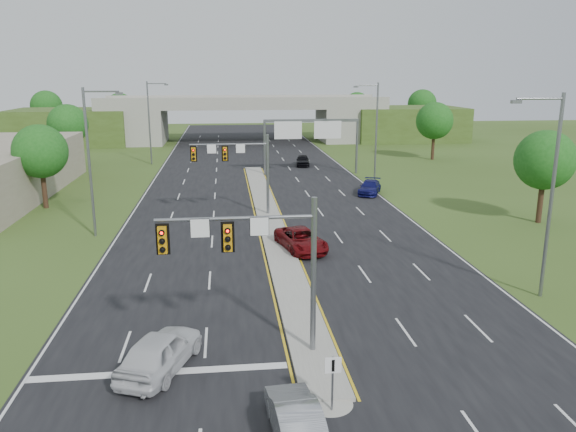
{
  "coord_description": "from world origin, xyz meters",
  "views": [
    {
      "loc": [
        -3.61,
        -22.18,
        11.89
      ],
      "look_at": [
        0.35,
        12.7,
        3.0
      ],
      "focal_mm": 35.0,
      "sensor_mm": 36.0,
      "label": 1
    }
  ],
  "objects_px": {
    "signal_mast_near": "(260,253)",
    "car_far_a": "(301,240)",
    "sign_gantry": "(310,131)",
    "signal_mast_far": "(241,162)",
    "car_white": "(160,351)",
    "car_far_c": "(303,160)",
    "car_silver": "(295,418)",
    "car_far_b": "(370,187)",
    "overpass": "(244,122)",
    "keep_right_sign": "(333,375)"
  },
  "relations": [
    {
      "from": "car_far_c",
      "to": "sign_gantry",
      "type": "bearing_deg",
      "value": -83.57
    },
    {
      "from": "keep_right_sign",
      "to": "car_far_c",
      "type": "bearing_deg",
      "value": 83.13
    },
    {
      "from": "overpass",
      "to": "car_far_c",
      "type": "bearing_deg",
      "value": -76.71
    },
    {
      "from": "car_silver",
      "to": "car_far_c",
      "type": "bearing_deg",
      "value": -102.83
    },
    {
      "from": "car_white",
      "to": "car_silver",
      "type": "height_order",
      "value": "car_white"
    },
    {
      "from": "car_far_b",
      "to": "car_far_c",
      "type": "height_order",
      "value": "car_far_c"
    },
    {
      "from": "car_white",
      "to": "car_silver",
      "type": "relative_size",
      "value": 1.15
    },
    {
      "from": "car_white",
      "to": "car_far_b",
      "type": "relative_size",
      "value": 1.06
    },
    {
      "from": "overpass",
      "to": "car_silver",
      "type": "height_order",
      "value": "overpass"
    },
    {
      "from": "overpass",
      "to": "car_far_b",
      "type": "distance_m",
      "value": 48.72
    },
    {
      "from": "car_white",
      "to": "car_far_c",
      "type": "distance_m",
      "value": 53.89
    },
    {
      "from": "overpass",
      "to": "car_far_b",
      "type": "relative_size",
      "value": 17.02
    },
    {
      "from": "keep_right_sign",
      "to": "car_far_c",
      "type": "xyz_separation_m",
      "value": [
        6.74,
        55.97,
        -0.78
      ]
    },
    {
      "from": "signal_mast_near",
      "to": "car_far_c",
      "type": "bearing_deg",
      "value": 80.08
    },
    {
      "from": "keep_right_sign",
      "to": "sign_gantry",
      "type": "xyz_separation_m",
      "value": [
        6.68,
        49.45,
        3.72
      ]
    },
    {
      "from": "signal_mast_far",
      "to": "car_silver",
      "type": "relative_size",
      "value": 1.63
    },
    {
      "from": "car_far_b",
      "to": "car_far_a",
      "type": "bearing_deg",
      "value": -95.61
    },
    {
      "from": "signal_mast_far",
      "to": "sign_gantry",
      "type": "distance_m",
      "value": 21.91
    },
    {
      "from": "signal_mast_near",
      "to": "car_far_c",
      "type": "xyz_separation_m",
      "value": [
        9.01,
        51.52,
        -3.99
      ]
    },
    {
      "from": "signal_mast_near",
      "to": "car_far_c",
      "type": "distance_m",
      "value": 52.45
    },
    {
      "from": "car_far_a",
      "to": "sign_gantry",
      "type": "bearing_deg",
      "value": 66.86
    },
    {
      "from": "sign_gantry",
      "to": "car_far_c",
      "type": "height_order",
      "value": "sign_gantry"
    },
    {
      "from": "car_white",
      "to": "signal_mast_near",
      "type": "bearing_deg",
      "value": -149.66
    },
    {
      "from": "signal_mast_far",
      "to": "car_white",
      "type": "height_order",
      "value": "signal_mast_far"
    },
    {
      "from": "car_white",
      "to": "car_silver",
      "type": "distance_m",
      "value": 7.05
    },
    {
      "from": "car_silver",
      "to": "sign_gantry",
      "type": "bearing_deg",
      "value": -103.8
    },
    {
      "from": "car_silver",
      "to": "signal_mast_far",
      "type": "bearing_deg",
      "value": -93.21
    },
    {
      "from": "signal_mast_near",
      "to": "car_far_a",
      "type": "height_order",
      "value": "signal_mast_near"
    },
    {
      "from": "overpass",
      "to": "car_silver",
      "type": "bearing_deg",
      "value": -91.0
    },
    {
      "from": "overpass",
      "to": "car_white",
      "type": "xyz_separation_m",
      "value": [
        -6.47,
        -80.8,
        -2.69
      ]
    },
    {
      "from": "signal_mast_near",
      "to": "signal_mast_far",
      "type": "xyz_separation_m",
      "value": [
        0.0,
        25.0,
        0.0
      ]
    },
    {
      "from": "signal_mast_far",
      "to": "car_far_c",
      "type": "height_order",
      "value": "signal_mast_far"
    },
    {
      "from": "signal_mast_far",
      "to": "sign_gantry",
      "type": "bearing_deg",
      "value": 65.89
    },
    {
      "from": "signal_mast_near",
      "to": "car_far_b",
      "type": "relative_size",
      "value": 1.49
    },
    {
      "from": "sign_gantry",
      "to": "car_far_a",
      "type": "xyz_separation_m",
      "value": [
        -5.18,
        -30.17,
        -4.48
      ]
    },
    {
      "from": "sign_gantry",
      "to": "car_far_a",
      "type": "bearing_deg",
      "value": -99.75
    },
    {
      "from": "keep_right_sign",
      "to": "car_silver",
      "type": "bearing_deg",
      "value": -139.77
    },
    {
      "from": "signal_mast_far",
      "to": "car_far_b",
      "type": "xyz_separation_m",
      "value": [
        13.26,
        7.7,
        -4.02
      ]
    },
    {
      "from": "overpass",
      "to": "car_white",
      "type": "distance_m",
      "value": 81.1
    },
    {
      "from": "car_white",
      "to": "car_far_a",
      "type": "xyz_separation_m",
      "value": [
        7.97,
        15.55,
        -0.1
      ]
    },
    {
      "from": "car_far_b",
      "to": "car_far_c",
      "type": "xyz_separation_m",
      "value": [
        -4.26,
        18.83,
        0.03
      ]
    },
    {
      "from": "signal_mast_near",
      "to": "car_far_b",
      "type": "height_order",
      "value": "signal_mast_near"
    },
    {
      "from": "car_silver",
      "to": "car_far_c",
      "type": "height_order",
      "value": "car_far_c"
    },
    {
      "from": "car_silver",
      "to": "car_far_a",
      "type": "relative_size",
      "value": 0.8
    },
    {
      "from": "keep_right_sign",
      "to": "car_far_b",
      "type": "xyz_separation_m",
      "value": [
        11.0,
        37.15,
        -0.81
      ]
    },
    {
      "from": "signal_mast_far",
      "to": "keep_right_sign",
      "type": "bearing_deg",
      "value": -85.61
    },
    {
      "from": "car_far_a",
      "to": "car_far_c",
      "type": "distance_m",
      "value": 37.07
    },
    {
      "from": "signal_mast_near",
      "to": "sign_gantry",
      "type": "bearing_deg",
      "value": 78.75
    },
    {
      "from": "signal_mast_far",
      "to": "car_far_a",
      "type": "bearing_deg",
      "value": -69.7
    },
    {
      "from": "car_far_b",
      "to": "signal_mast_far",
      "type": "bearing_deg",
      "value": -127.49
    }
  ]
}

